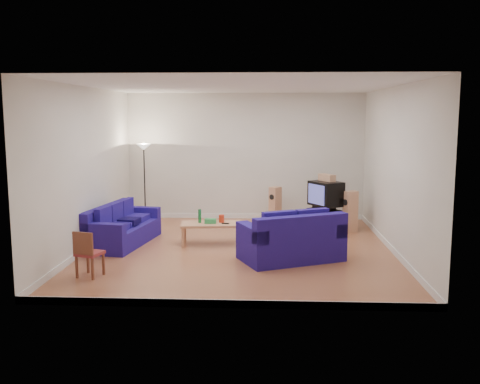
{
  "coord_description": "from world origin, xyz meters",
  "views": [
    {
      "loc": [
        0.53,
        -10.32,
        2.65
      ],
      "look_at": [
        0.0,
        0.4,
        1.1
      ],
      "focal_mm": 40.0,
      "sensor_mm": 36.0,
      "label": 1
    }
  ],
  "objects_px": {
    "coffee_table": "(211,226)",
    "tv_stand": "(325,219)",
    "sofa_loveseat": "(292,242)",
    "sofa_three_seat": "(121,230)",
    "television": "(326,194)"
  },
  "relations": [
    {
      "from": "tv_stand",
      "to": "television",
      "type": "xyz_separation_m",
      "value": [
        -0.0,
        -0.05,
        0.62
      ]
    },
    {
      "from": "television",
      "to": "coffee_table",
      "type": "bearing_deg",
      "value": -90.59
    },
    {
      "from": "sofa_three_seat",
      "to": "sofa_loveseat",
      "type": "height_order",
      "value": "sofa_loveseat"
    },
    {
      "from": "coffee_table",
      "to": "tv_stand",
      "type": "height_order",
      "value": "tv_stand"
    },
    {
      "from": "coffee_table",
      "to": "television",
      "type": "relative_size",
      "value": 1.43
    },
    {
      "from": "sofa_loveseat",
      "to": "coffee_table",
      "type": "relative_size",
      "value": 1.6
    },
    {
      "from": "sofa_loveseat",
      "to": "tv_stand",
      "type": "bearing_deg",
      "value": 47.57
    },
    {
      "from": "sofa_three_seat",
      "to": "tv_stand",
      "type": "distance_m",
      "value": 4.67
    },
    {
      "from": "sofa_loveseat",
      "to": "coffee_table",
      "type": "height_order",
      "value": "sofa_loveseat"
    },
    {
      "from": "television",
      "to": "sofa_three_seat",
      "type": "bearing_deg",
      "value": -102.12
    },
    {
      "from": "coffee_table",
      "to": "tv_stand",
      "type": "bearing_deg",
      "value": 31.77
    },
    {
      "from": "coffee_table",
      "to": "tv_stand",
      "type": "relative_size",
      "value": 1.64
    },
    {
      "from": "sofa_loveseat",
      "to": "television",
      "type": "xyz_separation_m",
      "value": [
        0.89,
        2.67,
        0.52
      ]
    },
    {
      "from": "coffee_table",
      "to": "television",
      "type": "height_order",
      "value": "television"
    },
    {
      "from": "sofa_three_seat",
      "to": "tv_stand",
      "type": "xyz_separation_m",
      "value": [
        4.38,
        1.6,
        -0.06
      ]
    }
  ]
}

